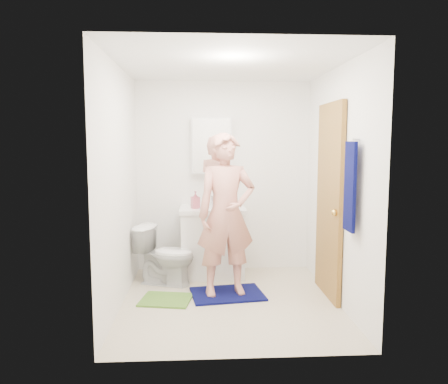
# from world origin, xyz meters

# --- Properties ---
(floor) EXTENTS (2.20, 2.40, 0.02)m
(floor) POSITION_xyz_m (0.00, 0.00, -0.01)
(floor) COLOR beige
(floor) RESTS_ON ground
(ceiling) EXTENTS (2.20, 2.40, 0.02)m
(ceiling) POSITION_xyz_m (0.00, 0.00, 2.41)
(ceiling) COLOR white
(ceiling) RESTS_ON ground
(wall_back) EXTENTS (2.20, 0.02, 2.40)m
(wall_back) POSITION_xyz_m (0.00, 1.21, 1.20)
(wall_back) COLOR white
(wall_back) RESTS_ON ground
(wall_front) EXTENTS (2.20, 0.02, 2.40)m
(wall_front) POSITION_xyz_m (0.00, -1.21, 1.20)
(wall_front) COLOR white
(wall_front) RESTS_ON ground
(wall_left) EXTENTS (0.02, 2.40, 2.40)m
(wall_left) POSITION_xyz_m (-1.11, 0.00, 1.20)
(wall_left) COLOR white
(wall_left) RESTS_ON ground
(wall_right) EXTENTS (0.02, 2.40, 2.40)m
(wall_right) POSITION_xyz_m (1.11, 0.00, 1.20)
(wall_right) COLOR white
(wall_right) RESTS_ON ground
(vanity_cabinet) EXTENTS (0.75, 0.55, 0.80)m
(vanity_cabinet) POSITION_xyz_m (-0.15, 0.91, 0.40)
(vanity_cabinet) COLOR white
(vanity_cabinet) RESTS_ON floor
(countertop) EXTENTS (0.79, 0.59, 0.05)m
(countertop) POSITION_xyz_m (-0.15, 0.91, 0.83)
(countertop) COLOR white
(countertop) RESTS_ON vanity_cabinet
(sink_basin) EXTENTS (0.40, 0.40, 0.03)m
(sink_basin) POSITION_xyz_m (-0.15, 0.91, 0.84)
(sink_basin) COLOR white
(sink_basin) RESTS_ON countertop
(faucet) EXTENTS (0.03, 0.03, 0.12)m
(faucet) POSITION_xyz_m (-0.15, 1.09, 0.91)
(faucet) COLOR silver
(faucet) RESTS_ON countertop
(medicine_cabinet) EXTENTS (0.50, 0.12, 0.70)m
(medicine_cabinet) POSITION_xyz_m (-0.15, 1.14, 1.60)
(medicine_cabinet) COLOR white
(medicine_cabinet) RESTS_ON wall_back
(mirror_panel) EXTENTS (0.46, 0.01, 0.66)m
(mirror_panel) POSITION_xyz_m (-0.15, 1.08, 1.60)
(mirror_panel) COLOR white
(mirror_panel) RESTS_ON wall_back
(door) EXTENTS (0.05, 0.80, 2.05)m
(door) POSITION_xyz_m (1.07, 0.15, 1.02)
(door) COLOR #A4722D
(door) RESTS_ON ground
(door_knob) EXTENTS (0.07, 0.07, 0.07)m
(door_knob) POSITION_xyz_m (1.03, -0.17, 0.95)
(door_knob) COLOR gold
(door_knob) RESTS_ON door
(towel) EXTENTS (0.03, 0.24, 0.80)m
(towel) POSITION_xyz_m (1.03, -0.57, 1.25)
(towel) COLOR #070A43
(towel) RESTS_ON wall_right
(towel_hook) EXTENTS (0.06, 0.02, 0.02)m
(towel_hook) POSITION_xyz_m (1.07, -0.57, 1.67)
(towel_hook) COLOR silver
(towel_hook) RESTS_ON wall_right
(toilet) EXTENTS (0.76, 0.58, 0.68)m
(toilet) POSITION_xyz_m (-0.70, 0.61, 0.34)
(toilet) COLOR white
(toilet) RESTS_ON floor
(bath_mat) EXTENTS (0.83, 0.64, 0.02)m
(bath_mat) POSITION_xyz_m (-0.01, 0.19, 0.01)
(bath_mat) COLOR #070A43
(bath_mat) RESTS_ON floor
(green_rug) EXTENTS (0.58, 0.51, 0.02)m
(green_rug) POSITION_xyz_m (-0.66, 0.06, 0.01)
(green_rug) COLOR #578A2E
(green_rug) RESTS_ON floor
(soap_dispenser) EXTENTS (0.12, 0.12, 0.21)m
(soap_dispenser) POSITION_xyz_m (-0.36, 0.84, 0.95)
(soap_dispenser) COLOR #BB5769
(soap_dispenser) RESTS_ON countertop
(toothbrush_cup) EXTENTS (0.11, 0.11, 0.09)m
(toothbrush_cup) POSITION_xyz_m (0.11, 0.98, 0.89)
(toothbrush_cup) COLOR #703C85
(toothbrush_cup) RESTS_ON countertop
(man) EXTENTS (0.69, 0.52, 1.72)m
(man) POSITION_xyz_m (-0.03, 0.19, 0.88)
(man) COLOR tan
(man) RESTS_ON bath_mat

